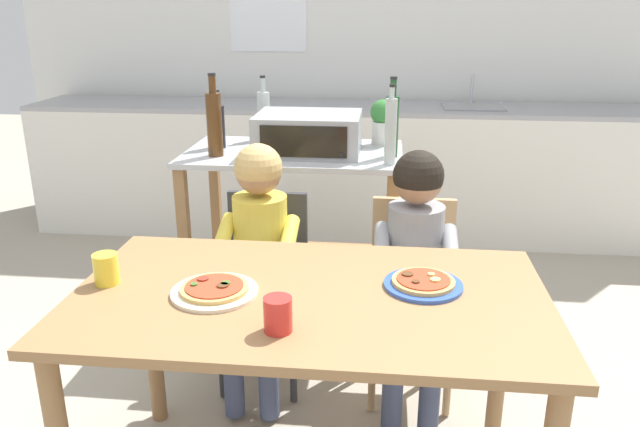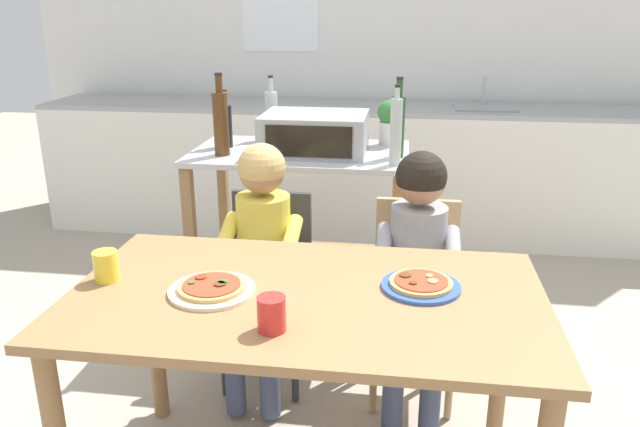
# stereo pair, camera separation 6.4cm
# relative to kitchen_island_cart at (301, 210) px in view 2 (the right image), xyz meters

# --- Properties ---
(ground_plane) EXTENTS (11.78, 11.78, 0.00)m
(ground_plane) POSITION_rel_kitchen_island_cart_xyz_m (0.22, -0.04, -0.61)
(ground_plane) COLOR #A89E8C
(back_wall_tiled) EXTENTS (5.05, 0.13, 2.70)m
(back_wall_tiled) POSITION_rel_kitchen_island_cart_xyz_m (0.22, 1.79, 0.74)
(back_wall_tiled) COLOR white
(back_wall_tiled) RESTS_ON ground
(kitchen_counter) EXTENTS (4.54, 0.60, 1.12)m
(kitchen_counter) POSITION_rel_kitchen_island_cart_xyz_m (0.23, 1.38, -0.15)
(kitchen_counter) COLOR silver
(kitchen_counter) RESTS_ON ground
(kitchen_island_cart) EXTENTS (1.04, 0.63, 0.91)m
(kitchen_island_cart) POSITION_rel_kitchen_island_cart_xyz_m (0.00, 0.00, 0.00)
(kitchen_island_cart) COLOR #B7BABF
(kitchen_island_cart) RESTS_ON ground
(toaster_oven) EXTENTS (0.49, 0.39, 0.19)m
(toaster_oven) POSITION_rel_kitchen_island_cart_xyz_m (0.08, -0.02, 0.39)
(toaster_oven) COLOR #999BA0
(toaster_oven) RESTS_ON kitchen_island_cart
(bottle_squat_spirits) EXTENTS (0.06, 0.06, 0.33)m
(bottle_squat_spirits) POSITION_rel_kitchen_island_cart_xyz_m (-0.19, 0.25, 0.43)
(bottle_squat_spirits) COLOR #ADB7B2
(bottle_squat_spirits) RESTS_ON kitchen_island_cart
(bottle_clear_vinegar) EXTENTS (0.05, 0.05, 0.35)m
(bottle_clear_vinegar) POSITION_rel_kitchen_island_cart_xyz_m (0.46, -0.22, 0.45)
(bottle_clear_vinegar) COLOR #ADB7B2
(bottle_clear_vinegar) RESTS_ON kitchen_island_cart
(bottle_brown_beer) EXTENTS (0.07, 0.07, 0.38)m
(bottle_brown_beer) POSITION_rel_kitchen_island_cart_xyz_m (-0.35, -0.13, 0.46)
(bottle_brown_beer) COLOR #4C2D14
(bottle_brown_beer) RESTS_ON kitchen_island_cart
(bottle_tall_green_wine) EXTENTS (0.07, 0.07, 0.28)m
(bottle_tall_green_wine) POSITION_rel_kitchen_island_cart_xyz_m (-0.38, 0.04, 0.41)
(bottle_tall_green_wine) COLOR black
(bottle_tall_green_wine) RESTS_ON kitchen_island_cart
(bottle_dark_olive_oil) EXTENTS (0.06, 0.06, 0.37)m
(bottle_dark_olive_oil) POSITION_rel_kitchen_island_cart_xyz_m (0.46, -0.06, 0.45)
(bottle_dark_olive_oil) COLOR #1E4723
(bottle_dark_olive_oil) RESTS_ON kitchen_island_cart
(potted_herb_plant) EXTENTS (0.13, 0.13, 0.23)m
(potted_herb_plant) POSITION_rel_kitchen_island_cart_xyz_m (0.42, 0.20, 0.42)
(potted_herb_plant) COLOR beige
(potted_herb_plant) RESTS_ON kitchen_island_cart
(dining_table) EXTENTS (1.43, 0.81, 0.76)m
(dining_table) POSITION_rel_kitchen_island_cart_xyz_m (0.22, -1.22, 0.05)
(dining_table) COLOR olive
(dining_table) RESTS_ON ground
(dining_chair_left) EXTENTS (0.36, 0.36, 0.81)m
(dining_chair_left) POSITION_rel_kitchen_island_cart_xyz_m (-0.06, -0.51, -0.13)
(dining_chair_left) COLOR #333338
(dining_chair_left) RESTS_ON ground
(dining_chair_right) EXTENTS (0.36, 0.36, 0.81)m
(dining_chair_right) POSITION_rel_kitchen_island_cart_xyz_m (0.57, -0.53, -0.13)
(dining_chair_right) COLOR tan
(dining_chair_right) RESTS_ON ground
(child_in_yellow_shirt) EXTENTS (0.32, 0.42, 1.04)m
(child_in_yellow_shirt) POSITION_rel_kitchen_island_cart_xyz_m (-0.06, -0.62, 0.07)
(child_in_yellow_shirt) COLOR #424C6B
(child_in_yellow_shirt) RESTS_ON ground
(child_in_grey_shirt) EXTENTS (0.32, 0.42, 1.04)m
(child_in_grey_shirt) POSITION_rel_kitchen_island_cart_xyz_m (0.57, -0.65, 0.07)
(child_in_grey_shirt) COLOR #424C6B
(child_in_grey_shirt) RESTS_ON ground
(pizza_plate_cream) EXTENTS (0.26, 0.26, 0.03)m
(pizza_plate_cream) POSITION_rel_kitchen_island_cart_xyz_m (-0.06, -1.25, 0.16)
(pizza_plate_cream) COLOR beige
(pizza_plate_cream) RESTS_ON dining_table
(pizza_plate_blue_rimmed) EXTENTS (0.24, 0.24, 0.03)m
(pizza_plate_blue_rimmed) POSITION_rel_kitchen_island_cart_xyz_m (0.57, -1.14, 0.16)
(pizza_plate_blue_rimmed) COLOR #3356B7
(pizza_plate_blue_rimmed) RESTS_ON dining_table
(drinking_cup_red) EXTENTS (0.08, 0.08, 0.10)m
(drinking_cup_red) POSITION_rel_kitchen_island_cart_xyz_m (0.17, -1.45, 0.20)
(drinking_cup_red) COLOR red
(drinking_cup_red) RESTS_ON dining_table
(drinking_cup_yellow) EXTENTS (0.08, 0.08, 0.10)m
(drinking_cup_yellow) POSITION_rel_kitchen_island_cart_xyz_m (-0.41, -1.22, 0.20)
(drinking_cup_yellow) COLOR yellow
(drinking_cup_yellow) RESTS_ON dining_table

